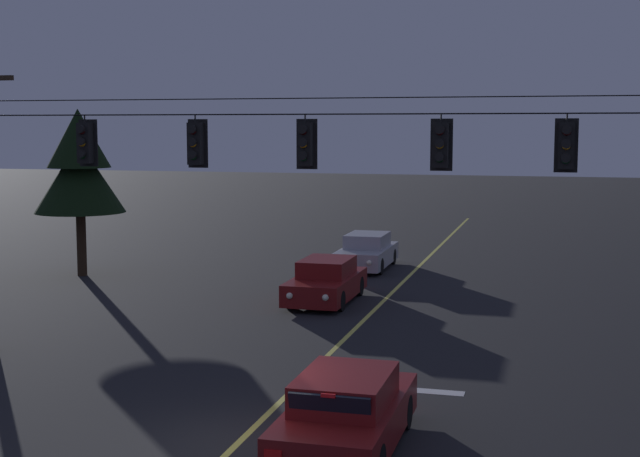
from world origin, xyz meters
name	(u,v)px	position (x,y,z in m)	size (l,w,h in m)	color
ground_plane	(231,450)	(0.00, 0.00, 0.00)	(180.00, 180.00, 0.00)	black
lane_centre_stripe	(364,320)	(0.00, 10.98, 0.00)	(0.14, 60.00, 0.01)	#D1C64C
stop_bar_paint	(385,388)	(1.90, 4.38, 0.00)	(3.40, 0.36, 0.01)	silver
signal_span_assembly	(308,209)	(0.00, 4.98, 3.80)	(18.44, 0.32, 7.29)	#38281C
traffic_light_leftmost	(85,143)	(-5.51, 4.96, 5.24)	(0.48, 0.41, 1.22)	black
traffic_light_left_inner	(195,143)	(-2.69, 4.96, 5.24)	(0.48, 0.41, 1.22)	black
traffic_light_centre	(305,144)	(-0.07, 4.96, 5.24)	(0.48, 0.41, 1.22)	black
traffic_light_right_inner	(441,145)	(2.94, 4.96, 5.24)	(0.48, 0.41, 1.22)	black
traffic_light_rightmost	(566,145)	(5.52, 4.96, 5.24)	(0.48, 0.41, 1.22)	black
car_waiting_near_lane	(346,414)	(1.94, 0.56, 0.65)	(1.80, 4.33, 1.39)	maroon
car_oncoming_lead	(326,282)	(-1.78, 13.33, 0.65)	(1.80, 4.42, 1.39)	maroon
car_oncoming_trailing	(367,252)	(-1.95, 20.33, 0.65)	(1.80, 4.42, 1.39)	#A5A5AD
tree_verge_near	(79,166)	(-12.00, 15.81, 4.14)	(3.38, 3.38, 6.29)	#332316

